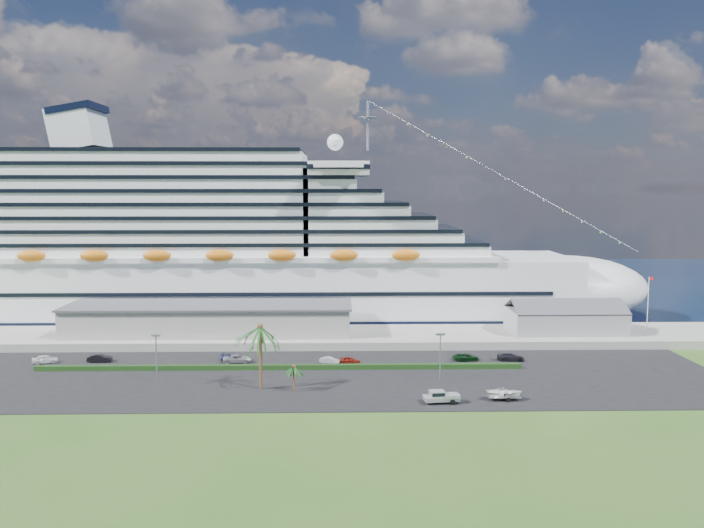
{
  "coord_description": "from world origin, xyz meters",
  "views": [
    {
      "loc": [
        2.72,
        -105.65,
        32.79
      ],
      "look_at": [
        5.44,
        30.0,
        17.81
      ],
      "focal_mm": 35.0,
      "sensor_mm": 36.0,
      "label": 1
    }
  ],
  "objects_px": {
    "parked_car_3": "(233,358)",
    "pickup_truck": "(441,396)",
    "cruise_ship": "(241,254)",
    "boat_trailer": "(504,393)"
  },
  "relations": [
    {
      "from": "parked_car_3",
      "to": "pickup_truck",
      "type": "distance_m",
      "value": 44.22
    },
    {
      "from": "pickup_truck",
      "to": "boat_trailer",
      "type": "height_order",
      "value": "pickup_truck"
    },
    {
      "from": "pickup_truck",
      "to": "boat_trailer",
      "type": "bearing_deg",
      "value": 6.93
    },
    {
      "from": "pickup_truck",
      "to": "cruise_ship",
      "type": "bearing_deg",
      "value": 120.37
    },
    {
      "from": "parked_car_3",
      "to": "boat_trailer",
      "type": "distance_m",
      "value": 52.05
    },
    {
      "from": "cruise_ship",
      "to": "parked_car_3",
      "type": "relative_size",
      "value": 41.11
    },
    {
      "from": "parked_car_3",
      "to": "pickup_truck",
      "type": "height_order",
      "value": "pickup_truck"
    },
    {
      "from": "parked_car_3",
      "to": "cruise_ship",
      "type": "bearing_deg",
      "value": 22.0
    },
    {
      "from": "parked_car_3",
      "to": "pickup_truck",
      "type": "relative_size",
      "value": 0.82
    },
    {
      "from": "pickup_truck",
      "to": "boat_trailer",
      "type": "distance_m",
      "value": 10.11
    }
  ]
}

